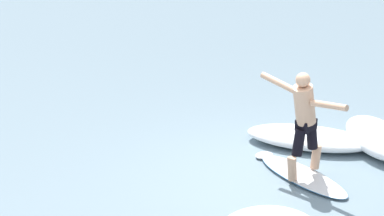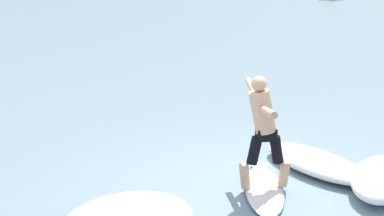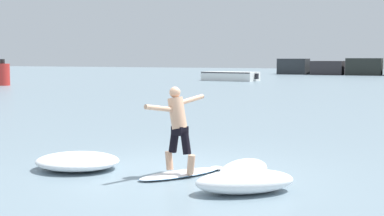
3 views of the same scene
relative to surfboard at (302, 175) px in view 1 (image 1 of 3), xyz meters
The scene contains 5 objects.
ground_plane 0.40m from the surfboard, 108.19° to the left, with size 200.00×200.00×0.00m, color gray.
surfboard is the anchor object (origin of this frame).
surfer 0.95m from the surfboard, 167.10° to the right, with size 0.74×1.44×1.57m.
wave_foam_at_nose 1.15m from the surfboard, 15.40° to the left, with size 1.11×2.06×0.27m.
wave_foam_beside 1.64m from the surfboard, 24.26° to the right, with size 1.78×1.68×0.37m.
Camera 1 is at (-11.08, -4.31, 5.71)m, focal length 85.00 mm.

